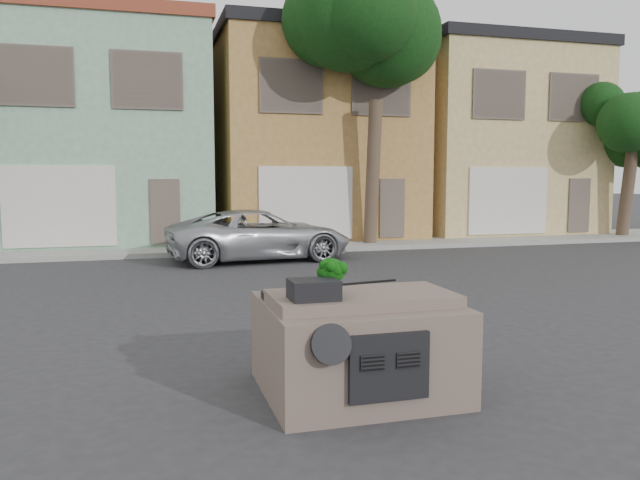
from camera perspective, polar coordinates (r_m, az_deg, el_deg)
name	(u,v)px	position (r m, az deg, el deg)	size (l,w,h in m)	color
ground_plane	(293,327)	(9.78, -2.49, -7.98)	(120.00, 120.00, 0.00)	#303033
sidewalk	(216,248)	(19.99, -9.48, -0.71)	(40.00, 3.00, 0.15)	gray
townhouse_mint	(103,136)	(23.82, -19.24, 9.01)	(7.20, 8.20, 7.55)	#7FAC8C
townhouse_tan	(306,139)	(24.58, -1.27, 9.22)	(7.20, 8.20, 7.55)	#AA7C41
townhouse_beige	(478,142)	(27.44, 14.25, 8.70)	(7.20, 8.20, 7.55)	tan
silver_pickup	(260,260)	(17.49, -5.50, -1.84)	(2.35, 5.10, 1.42)	#AEB0B6
tree_near	(373,116)	(20.44, 4.89, 11.22)	(4.40, 4.00, 8.50)	#10340F
tree_far	(629,158)	(25.66, 26.40, 6.74)	(3.20, 3.00, 6.00)	#10340F
car_dashboard	(357,341)	(6.85, 3.38, -9.22)	(2.00, 1.80, 1.12)	brown
instrument_hump	(314,289)	(6.21, -0.59, -4.54)	(0.48, 0.38, 0.20)	black
wiper_arm	(369,282)	(7.17, 4.53, -3.87)	(0.70, 0.03, 0.02)	black
broccoli	(332,276)	(6.46, 1.11, -3.30)	(0.32, 0.32, 0.39)	#093507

